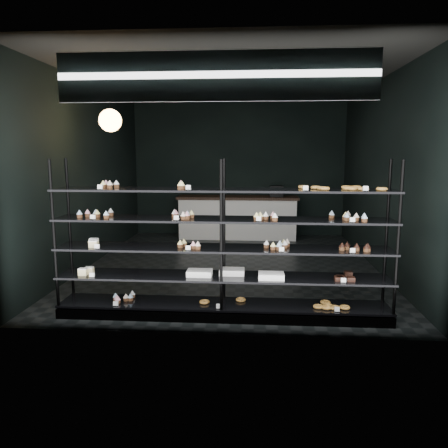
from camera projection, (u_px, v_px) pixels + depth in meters
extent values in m
cube|color=black|center=(231.00, 265.00, 7.77)|extent=(5.00, 6.00, 0.01)
cube|color=black|center=(232.00, 79.00, 7.25)|extent=(5.00, 6.00, 0.01)
cube|color=black|center=(239.00, 168.00, 10.46)|extent=(5.00, 0.01, 3.20)
cube|color=black|center=(215.00, 190.00, 4.56)|extent=(5.00, 0.01, 3.20)
cube|color=black|center=(90.00, 174.00, 7.69)|extent=(0.01, 6.00, 3.20)
cube|color=black|center=(380.00, 175.00, 7.33)|extent=(0.01, 6.00, 3.20)
cube|color=black|center=(223.00, 311.00, 5.35)|extent=(4.00, 0.50, 0.12)
cylinder|color=black|center=(54.00, 239.00, 5.12)|extent=(0.04, 0.04, 1.85)
cylinder|color=black|center=(70.00, 232.00, 5.56)|extent=(0.04, 0.04, 1.85)
cylinder|color=black|center=(221.00, 241.00, 4.98)|extent=(0.04, 0.04, 1.85)
cylinder|color=black|center=(224.00, 234.00, 5.41)|extent=(0.04, 0.04, 1.85)
cylinder|color=black|center=(398.00, 244.00, 4.84)|extent=(0.04, 0.04, 1.85)
cylinder|color=black|center=(386.00, 236.00, 5.27)|extent=(0.04, 0.04, 1.85)
cube|color=black|center=(223.00, 304.00, 5.33)|extent=(4.00, 0.50, 0.03)
cube|color=black|center=(223.00, 277.00, 5.28)|extent=(4.00, 0.50, 0.02)
cube|color=black|center=(223.00, 248.00, 5.22)|extent=(4.00, 0.50, 0.02)
cube|color=black|center=(223.00, 219.00, 5.16)|extent=(4.00, 0.50, 0.02)
cube|color=black|center=(223.00, 190.00, 5.10)|extent=(4.00, 0.50, 0.02)
cube|color=white|center=(102.00, 187.00, 5.02)|extent=(0.06, 0.04, 0.06)
cube|color=white|center=(189.00, 188.00, 4.95)|extent=(0.06, 0.04, 0.06)
cube|color=white|center=(306.00, 188.00, 4.85)|extent=(0.05, 0.04, 0.06)
cube|color=white|center=(367.00, 189.00, 4.80)|extent=(0.06, 0.04, 0.06)
cube|color=white|center=(89.00, 217.00, 5.09)|extent=(0.06, 0.04, 0.06)
cube|color=white|center=(173.00, 218.00, 5.02)|extent=(0.05, 0.04, 0.06)
cube|color=white|center=(263.00, 219.00, 4.94)|extent=(0.05, 0.04, 0.06)
cube|color=white|center=(352.00, 220.00, 4.87)|extent=(0.06, 0.04, 0.06)
cube|color=white|center=(94.00, 246.00, 5.14)|extent=(0.06, 0.04, 0.06)
cube|color=white|center=(191.00, 248.00, 5.06)|extent=(0.06, 0.04, 0.06)
cube|color=white|center=(282.00, 250.00, 4.99)|extent=(0.05, 0.04, 0.06)
cube|color=white|center=(357.00, 251.00, 4.92)|extent=(0.06, 0.04, 0.06)
cube|color=white|center=(91.00, 275.00, 5.21)|extent=(0.06, 0.04, 0.06)
cube|color=white|center=(341.00, 280.00, 4.99)|extent=(0.06, 0.04, 0.06)
cube|color=white|center=(115.00, 304.00, 5.24)|extent=(0.06, 0.04, 0.06)
cube|color=white|center=(221.00, 306.00, 5.15)|extent=(0.05, 0.04, 0.06)
cube|color=white|center=(333.00, 309.00, 5.06)|extent=(0.06, 0.04, 0.06)
cube|color=#0C1B3E|center=(216.00, 76.00, 4.45)|extent=(3.20, 0.04, 0.45)
cube|color=white|center=(216.00, 76.00, 4.43)|extent=(3.30, 0.02, 0.50)
cylinder|color=black|center=(109.00, 89.00, 6.37)|extent=(0.01, 0.01, 0.56)
sphere|color=#EFA353|center=(110.00, 120.00, 6.44)|extent=(0.33, 0.33, 0.33)
cube|color=silver|center=(238.00, 219.00, 10.16)|extent=(2.67, 0.60, 0.92)
cube|color=black|center=(238.00, 198.00, 10.08)|extent=(2.78, 0.65, 0.06)
cube|color=black|center=(276.00, 191.00, 9.99)|extent=(0.30, 0.30, 0.25)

